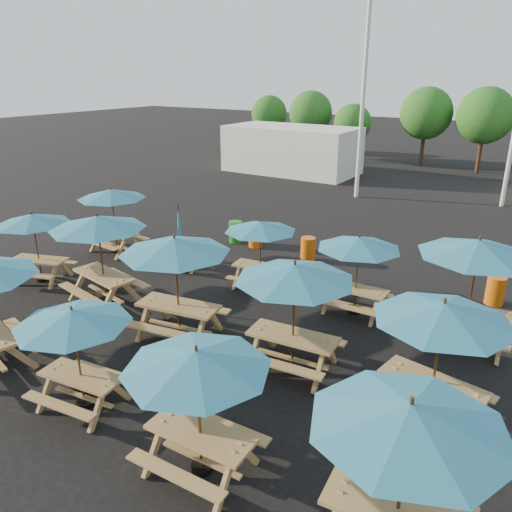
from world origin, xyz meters
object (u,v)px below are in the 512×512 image
Objects in this scene: picnic_unit_13 at (443,317)px; waste_bin_0 at (236,232)px; picnic_unit_2 at (112,197)px; waste_bin_1 at (255,236)px; picnic_unit_8 at (260,229)px; picnic_unit_12 at (409,423)px; picnic_unit_11 at (359,247)px; picnic_unit_14 at (478,253)px; waste_bin_3 at (495,290)px; picnic_unit_6 at (73,322)px; picnic_unit_7 at (175,250)px; picnic_unit_1 at (33,222)px; picnic_unit_9 at (197,365)px; picnic_unit_10 at (295,277)px; picnic_unit_5 at (180,240)px; waste_bin_2 at (308,249)px; picnic_unit_4 at (98,226)px.

picnic_unit_13 is 3.52× the size of waste_bin_0.
picnic_unit_2 is 5.18m from waste_bin_1.
picnic_unit_12 reaches higher than picnic_unit_8.
picnic_unit_11 is 2.81m from picnic_unit_14.
waste_bin_3 is (6.00, 2.52, -1.39)m from picnic_unit_8.
picnic_unit_6 is 0.84× the size of picnic_unit_13.
picnic_unit_7 is at bearing -72.80° from waste_bin_1.
picnic_unit_6 is 3.07m from picnic_unit_7.
picnic_unit_7 is 1.27× the size of picnic_unit_8.
picnic_unit_8 is at bearing 9.28° from picnic_unit_1.
picnic_unit_2 is 11.09m from picnic_unit_9.
picnic_unit_10 reaches higher than waste_bin_1.
picnic_unit_2 is 0.89× the size of picnic_unit_13.
waste_bin_0 is (-2.98, 2.99, -1.39)m from picnic_unit_8.
picnic_unit_14 is at bearing -14.11° from picnic_unit_5.
picnic_unit_2 reaches higher than picnic_unit_8.
picnic_unit_11 is (2.81, 6.48, 0.04)m from picnic_unit_6.
picnic_unit_5 reaches higher than waste_bin_2.
picnic_unit_8 is at bearing -93.18° from waste_bin_2.
picnic_unit_8 is at bearing 56.12° from picnic_unit_4.
picnic_unit_13 reaches higher than picnic_unit_1.
picnic_unit_8 is 4.38m from picnic_unit_10.
picnic_unit_12 reaches higher than waste_bin_2.
picnic_unit_5 reaches higher than waste_bin_1.
waste_bin_1 is at bearing 125.92° from picnic_unit_12.
picnic_unit_9 reaches higher than waste_bin_2.
picnic_unit_14 is (5.83, 3.37, 0.05)m from picnic_unit_7.
picnic_unit_2 is 3.12× the size of waste_bin_1.
picnic_unit_9 reaches higher than waste_bin_0.
waste_bin_1 is 8.09m from waste_bin_3.
picnic_unit_12 is 13.22m from waste_bin_0.
waste_bin_1 is at bearing 147.90° from picnic_unit_11.
picnic_unit_11 is 6.86m from waste_bin_0.
picnic_unit_1 is at bearing 156.85° from picnic_unit_9.
picnic_unit_8 is at bearing -157.25° from waste_bin_3.
picnic_unit_6 is 2.96× the size of waste_bin_2.
picnic_unit_6 is at bearing -48.34° from picnic_unit_1.
picnic_unit_12 is (5.97, 0.12, 0.31)m from picnic_unit_6.
picnic_unit_4 is 1.26× the size of picnic_unit_8.
picnic_unit_6 reaches higher than waste_bin_1.
picnic_unit_1 is 1.03× the size of picnic_unit_12.
picnic_unit_5 is at bearing 145.49° from picnic_unit_10.
picnic_unit_4 is 8.85m from picnic_unit_13.
picnic_unit_9 is at bearing -72.63° from picnic_unit_8.
picnic_unit_14 is (11.67, 0.00, 0.27)m from picnic_unit_2.
picnic_unit_7 is (-0.24, 3.04, 0.39)m from picnic_unit_6.
waste_bin_2 is (2.23, -0.20, 0.00)m from waste_bin_1.
waste_bin_3 is at bearing 70.00° from picnic_unit_9.
picnic_unit_7 is 6.73m from picnic_unit_14.
waste_bin_0 is at bearing 175.66° from waste_bin_2.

